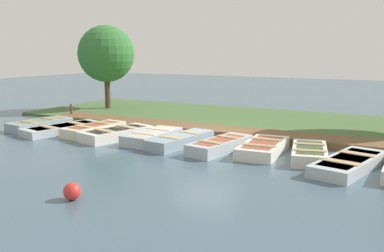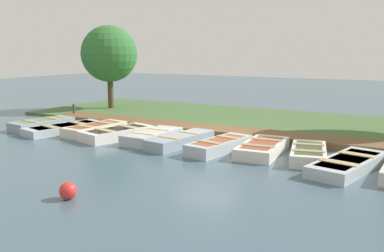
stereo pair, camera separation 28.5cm
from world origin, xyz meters
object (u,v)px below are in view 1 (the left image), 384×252
park_tree_far_left (106,54)px  rowboat_6 (220,145)px  rowboat_8 (309,153)px  rowboat_2 (94,129)px  mooring_post_near (71,111)px  buoy (72,191)px  rowboat_7 (263,148)px  rowboat_4 (152,136)px  rowboat_1 (63,129)px  rowboat_5 (181,140)px  rowboat_9 (350,163)px  rowboat_0 (40,124)px  rowboat_3 (117,133)px

park_tree_far_left → rowboat_6: bearing=58.1°
rowboat_8 → rowboat_2: bearing=-103.0°
mooring_post_near → buoy: bearing=44.0°
rowboat_7 → park_tree_far_left: size_ratio=0.59×
rowboat_4 → mooring_post_near: 7.34m
mooring_post_near → rowboat_1: bearing=38.4°
park_tree_far_left → rowboat_1: bearing=23.4°
rowboat_1 → rowboat_5: 5.82m
rowboat_2 → park_tree_far_left: park_tree_far_left is taller
rowboat_8 → rowboat_1: bearing=-101.2°
rowboat_9 → park_tree_far_left: 16.45m
rowboat_7 → mooring_post_near: mooring_post_near is taller
rowboat_2 → rowboat_0: bearing=-80.0°
rowboat_3 → rowboat_8: 7.66m
rowboat_5 → rowboat_2: bearing=-84.3°
buoy → rowboat_4: bearing=-162.8°
rowboat_1 → rowboat_3: bearing=105.2°
rowboat_4 → rowboat_6: 3.02m
rowboat_9 → mooring_post_near: bearing=-90.0°
rowboat_3 → rowboat_6: 4.60m
rowboat_7 → rowboat_9: 3.03m
mooring_post_near → rowboat_5: bearing=71.3°
mooring_post_near → park_tree_far_left: bearing=-172.5°
rowboat_5 → rowboat_1: bearing=-80.3°
rowboat_4 → rowboat_7: rowboat_4 is taller
rowboat_5 → rowboat_9: 6.09m
rowboat_3 → rowboat_7: bearing=107.7°
rowboat_6 → rowboat_9: size_ratio=0.83×
mooring_post_near → buoy: (9.14, 8.82, -0.19)m
rowboat_3 → rowboat_5: size_ratio=1.00×
rowboat_2 → rowboat_1: bearing=-70.9°
rowboat_8 → rowboat_3: bearing=-100.8°
rowboat_0 → park_tree_far_left: (-6.35, -1.28, 3.10)m
rowboat_4 → park_tree_far_left: bearing=-129.8°
rowboat_0 → mooring_post_near: (-2.83, -0.81, 0.19)m
rowboat_8 → mooring_post_near: bearing=-114.5°
rowboat_3 → rowboat_5: 2.92m
rowboat_6 → buoy: size_ratio=7.13×
rowboat_2 → buoy: 8.26m
rowboat_2 → rowboat_8: rowboat_2 is taller
rowboat_2 → buoy: (6.55, 5.03, -0.00)m
rowboat_1 → rowboat_8: (-0.42, 10.54, 0.04)m
rowboat_2 → buoy: bearing=42.9°
rowboat_2 → buoy: rowboat_2 is taller
rowboat_9 → rowboat_2: bearing=-80.5°
rowboat_4 → buoy: (6.45, 2.00, -0.00)m
rowboat_2 → rowboat_6: 6.05m
rowboat_8 → park_tree_far_left: park_tree_far_left is taller
rowboat_3 → rowboat_9: 9.01m
rowboat_6 → rowboat_7: rowboat_6 is taller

